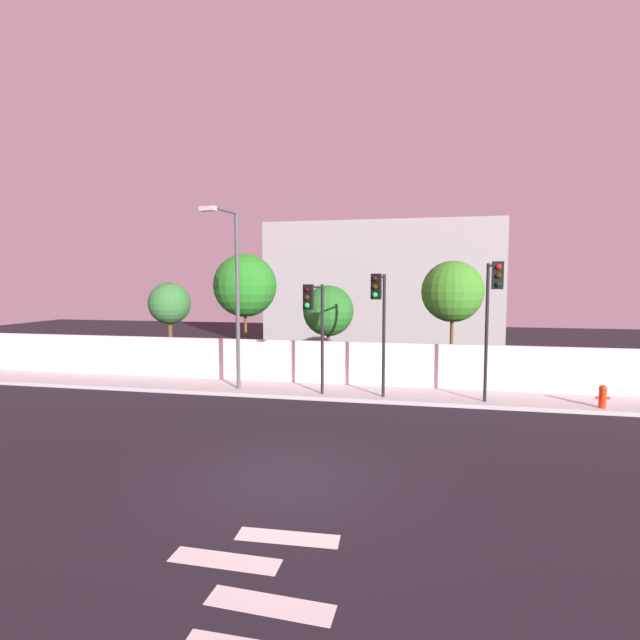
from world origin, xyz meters
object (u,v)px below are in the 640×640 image
at_px(fire_hydrant, 603,396).
at_px(roadside_tree_leftmost, 170,304).
at_px(street_lamp_curbside, 234,285).
at_px(roadside_tree_midright, 328,311).
at_px(roadside_tree_midleft, 245,286).
at_px(traffic_light_left, 315,315).
at_px(traffic_light_center, 492,302).
at_px(traffic_light_right, 380,309).
at_px(roadside_tree_rightmost, 452,292).

distance_m(fire_hydrant, roadside_tree_leftmost, 18.69).
distance_m(street_lamp_curbside, roadside_tree_leftmost, 6.03).
bearing_deg(roadside_tree_midright, roadside_tree_midleft, -180.00).
xyz_separation_m(traffic_light_left, roadside_tree_midright, (-0.27, 4.24, -0.11)).
relative_size(traffic_light_left, traffic_light_center, 0.85).
bearing_deg(roadside_tree_leftmost, traffic_light_center, -16.46).
height_order(street_lamp_curbside, roadside_tree_midright, street_lamp_curbside).
height_order(street_lamp_curbside, fire_hydrant, street_lamp_curbside).
bearing_deg(traffic_light_right, roadside_tree_midleft, 148.74).
bearing_deg(roadside_tree_leftmost, traffic_light_right, -20.89).
distance_m(traffic_light_left, roadside_tree_rightmost, 6.74).
bearing_deg(roadside_tree_midleft, traffic_light_left, -44.83).
bearing_deg(roadside_tree_midright, traffic_light_left, -86.41).
xyz_separation_m(street_lamp_curbside, roadside_tree_rightmost, (8.58, 3.57, -0.29)).
bearing_deg(roadside_tree_rightmost, roadside_tree_midright, 180.00).
relative_size(roadside_tree_midright, roadside_tree_rightmost, 0.80).
height_order(fire_hydrant, roadside_tree_leftmost, roadside_tree_leftmost).
relative_size(traffic_light_right, fire_hydrant, 5.77).
relative_size(traffic_light_right, roadside_tree_leftmost, 1.03).
bearing_deg(roadside_tree_midleft, roadside_tree_rightmost, 0.00).
distance_m(traffic_light_right, roadside_tree_rightmost, 4.94).
bearing_deg(street_lamp_curbside, roadside_tree_rightmost, 22.60).
bearing_deg(traffic_light_right, fire_hydrant, 3.08).
bearing_deg(fire_hydrant, roadside_tree_midright, 160.53).
distance_m(traffic_light_right, street_lamp_curbside, 5.83).
bearing_deg(street_lamp_curbside, traffic_light_center, -3.96).
height_order(street_lamp_curbside, roadside_tree_midleft, street_lamp_curbside).
distance_m(traffic_light_left, roadside_tree_midleft, 6.10).
relative_size(roadside_tree_midleft, roadside_tree_rightmost, 1.08).
bearing_deg(roadside_tree_midleft, roadside_tree_midright, 0.00).
relative_size(traffic_light_center, fire_hydrant, 6.24).
distance_m(traffic_light_center, roadside_tree_rightmost, 4.36).
height_order(street_lamp_curbside, roadside_tree_rightmost, street_lamp_curbside).
distance_m(roadside_tree_midleft, roadside_tree_midright, 4.16).
distance_m(traffic_light_left, fire_hydrant, 10.32).
bearing_deg(street_lamp_curbside, traffic_light_left, -11.07).
relative_size(traffic_light_center, street_lamp_curbside, 0.70).
bearing_deg(roadside_tree_midright, traffic_light_right, -56.89).
xyz_separation_m(traffic_light_center, roadside_tree_rightmost, (-0.99, 4.24, 0.28)).
bearing_deg(roadside_tree_midleft, roadside_tree_leftmost, 180.00).
bearing_deg(traffic_light_center, street_lamp_curbside, 176.04).
height_order(traffic_light_center, roadside_tree_rightmost, roadside_tree_rightmost).
bearing_deg(street_lamp_curbside, roadside_tree_midleft, 103.59).
xyz_separation_m(traffic_light_left, roadside_tree_rightmost, (5.19, 4.24, 0.79)).
height_order(traffic_light_right, roadside_tree_midleft, roadside_tree_midleft).
bearing_deg(fire_hydrant, roadside_tree_rightmost, 142.83).
bearing_deg(roadside_tree_rightmost, fire_hydrant, -37.17).
height_order(fire_hydrant, roadside_tree_midleft, roadside_tree_midleft).
bearing_deg(traffic_light_center, traffic_light_right, 176.72).
distance_m(traffic_light_right, roadside_tree_midright, 4.81).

